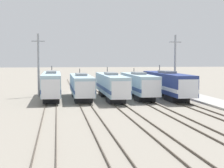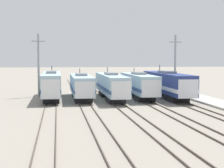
{
  "view_description": "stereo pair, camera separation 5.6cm",
  "coord_description": "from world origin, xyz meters",
  "px_view_note": "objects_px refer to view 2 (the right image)",
  "views": [
    {
      "loc": [
        -8.16,
        -48.24,
        6.34
      ],
      "look_at": [
        -0.46,
        3.88,
        2.62
      ],
      "focal_mm": 60.0,
      "sensor_mm": 36.0,
      "label": 1
    },
    {
      "loc": [
        -8.1,
        -48.25,
        6.34
      ],
      "look_at": [
        -0.46,
        3.88,
        2.62
      ],
      "focal_mm": 60.0,
      "sensor_mm": 36.0,
      "label": 2
    }
  ],
  "objects_px": {
    "locomotive_center_left": "(81,86)",
    "catenary_tower_right": "(175,64)",
    "locomotive_far_left": "(52,85)",
    "locomotive_center": "(111,86)",
    "locomotive_far_right": "(168,84)",
    "catenary_tower_left": "(39,64)",
    "locomotive_center_right": "(139,85)"
  },
  "relations": [
    {
      "from": "locomotive_center",
      "to": "locomotive_center_right",
      "type": "xyz_separation_m",
      "value": [
        4.49,
        0.9,
        -0.01
      ]
    },
    {
      "from": "locomotive_center_left",
      "to": "locomotive_far_left",
      "type": "bearing_deg",
      "value": 172.54
    },
    {
      "from": "locomotive_center",
      "to": "locomotive_center_right",
      "type": "height_order",
      "value": "locomotive_center"
    },
    {
      "from": "locomotive_center",
      "to": "catenary_tower_right",
      "type": "distance_m",
      "value": 13.66
    },
    {
      "from": "catenary_tower_right",
      "to": "locomotive_far_right",
      "type": "bearing_deg",
      "value": -117.75
    },
    {
      "from": "catenary_tower_left",
      "to": "catenary_tower_right",
      "type": "relative_size",
      "value": 1.0
    },
    {
      "from": "locomotive_center_left",
      "to": "catenary_tower_right",
      "type": "relative_size",
      "value": 1.62
    },
    {
      "from": "locomotive_center_left",
      "to": "locomotive_far_right",
      "type": "distance_m",
      "value": 13.47
    },
    {
      "from": "locomotive_center",
      "to": "locomotive_far_left",
      "type": "bearing_deg",
      "value": 171.06
    },
    {
      "from": "locomotive_far_right",
      "to": "catenary_tower_right",
      "type": "relative_size",
      "value": 1.92
    },
    {
      "from": "locomotive_far_left",
      "to": "locomotive_center_left",
      "type": "xyz_separation_m",
      "value": [
        4.49,
        -0.59,
        -0.17
      ]
    },
    {
      "from": "locomotive_far_right",
      "to": "catenary_tower_left",
      "type": "height_order",
      "value": "catenary_tower_left"
    },
    {
      "from": "locomotive_center_left",
      "to": "locomotive_center",
      "type": "height_order",
      "value": "locomotive_center"
    },
    {
      "from": "locomotive_center",
      "to": "locomotive_far_right",
      "type": "bearing_deg",
      "value": 2.77
    },
    {
      "from": "locomotive_center",
      "to": "catenary_tower_left",
      "type": "distance_m",
      "value": 13.0
    },
    {
      "from": "locomotive_center_left",
      "to": "locomotive_center_right",
      "type": "relative_size",
      "value": 1.02
    },
    {
      "from": "locomotive_center_left",
      "to": "catenary_tower_left",
      "type": "distance_m",
      "value": 8.98
    },
    {
      "from": "locomotive_center",
      "to": "locomotive_center_right",
      "type": "distance_m",
      "value": 4.58
    },
    {
      "from": "locomotive_far_left",
      "to": "locomotive_center",
      "type": "xyz_separation_m",
      "value": [
        8.98,
        -1.41,
        -0.11
      ]
    },
    {
      "from": "catenary_tower_right",
      "to": "locomotive_center",
      "type": "bearing_deg",
      "value": -153.37
    },
    {
      "from": "locomotive_center_right",
      "to": "locomotive_far_right",
      "type": "xyz_separation_m",
      "value": [
        4.49,
        -0.46,
        0.09
      ]
    },
    {
      "from": "locomotive_center_right",
      "to": "locomotive_far_right",
      "type": "height_order",
      "value": "locomotive_far_right"
    },
    {
      "from": "locomotive_far_right",
      "to": "catenary_tower_right",
      "type": "xyz_separation_m",
      "value": [
        2.91,
        5.52,
        3.07
      ]
    },
    {
      "from": "locomotive_far_left",
      "to": "catenary_tower_left",
      "type": "bearing_deg",
      "value": 115.12
    },
    {
      "from": "locomotive_center_right",
      "to": "locomotive_center_left",
      "type": "bearing_deg",
      "value": -179.54
    },
    {
      "from": "locomotive_center_right",
      "to": "locomotive_far_right",
      "type": "bearing_deg",
      "value": -5.86
    },
    {
      "from": "catenary_tower_right",
      "to": "locomotive_center_left",
      "type": "bearing_deg",
      "value": -162.59
    },
    {
      "from": "locomotive_far_right",
      "to": "locomotive_far_left",
      "type": "bearing_deg",
      "value": 176.89
    },
    {
      "from": "locomotive_far_left",
      "to": "locomotive_center",
      "type": "distance_m",
      "value": 9.09
    },
    {
      "from": "locomotive_center_left",
      "to": "catenary_tower_left",
      "type": "xyz_separation_m",
      "value": [
        -6.62,
        5.14,
        3.21
      ]
    },
    {
      "from": "locomotive_far_right",
      "to": "catenary_tower_left",
      "type": "distance_m",
      "value": 21.06
    },
    {
      "from": "locomotive_center_left",
      "to": "locomotive_far_right",
      "type": "relative_size",
      "value": 0.84
    }
  ]
}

